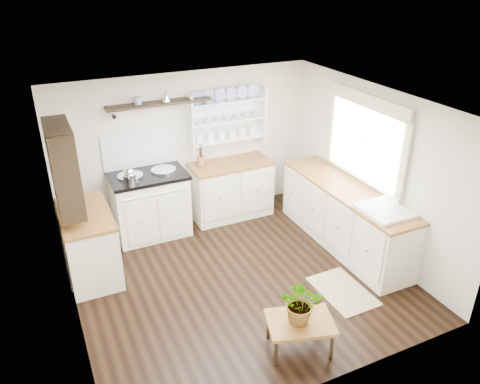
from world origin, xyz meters
name	(u,v)px	position (x,y,z in m)	size (l,w,h in m)	color
floor	(239,277)	(0.00, 0.00, 0.00)	(4.00, 3.80, 0.01)	black
wall_back	(187,147)	(0.00, 1.90, 1.15)	(4.00, 0.02, 2.30)	beige
wall_right	(372,170)	(2.00, 0.00, 1.15)	(0.02, 3.80, 2.30)	beige
wall_left	(64,236)	(-2.00, 0.00, 1.15)	(0.02, 3.80, 2.30)	beige
ceiling	(239,105)	(0.00, 0.00, 2.30)	(4.00, 3.80, 0.01)	white
window	(366,139)	(1.95, 0.15, 1.56)	(0.08, 1.55, 1.22)	white
aga_cooker	(150,204)	(-0.72, 1.57, 0.50)	(1.09, 0.76, 1.01)	white
back_cabinets	(231,189)	(0.60, 1.60, 0.46)	(1.27, 0.63, 0.90)	beige
right_cabinets	(345,216)	(1.70, 0.10, 0.46)	(0.62, 2.43, 0.90)	beige
belfast_sink	(383,219)	(1.70, -0.65, 0.80)	(0.55, 0.60, 0.45)	white
left_cabinets	(89,243)	(-1.70, 0.90, 0.46)	(0.62, 1.13, 0.90)	beige
plate_rack	(226,117)	(0.65, 1.86, 1.56)	(1.20, 0.22, 0.90)	white
high_shelf	(160,104)	(-0.40, 1.78, 1.91)	(1.50, 0.29, 0.16)	black
left_shelving	(64,167)	(-1.84, 0.90, 1.55)	(0.28, 0.80, 1.05)	black
kettle	(129,176)	(-1.00, 1.45, 1.05)	(0.19, 0.19, 0.23)	silver
utensil_crock	(201,161)	(0.14, 1.68, 0.98)	(0.12, 0.12, 0.14)	#985537
center_table	(300,324)	(0.05, -1.40, 0.33)	(0.79, 0.66, 0.37)	brown
potted_plant	(302,303)	(0.05, -1.40, 0.61)	(0.43, 0.37, 0.48)	#3F7233
floor_rug	(343,291)	(1.04, -0.82, 0.01)	(0.55, 0.85, 0.02)	#8A6E50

